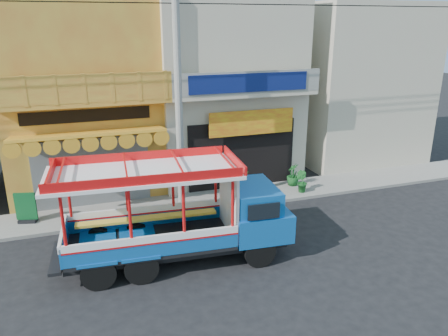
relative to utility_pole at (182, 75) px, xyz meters
name	(u,v)px	position (x,y,z in m)	size (l,w,h in m)	color
ground	(239,251)	(0.85, -3.30, -5.03)	(90.00, 90.00, 0.00)	black
sidewalk	(203,201)	(0.85, 0.70, -4.97)	(30.00, 2.00, 0.12)	slate
shophouse_left	(82,89)	(-3.15, 4.66, -0.92)	(6.00, 7.50, 8.24)	#BA6E29
shophouse_right	(219,82)	(2.85, 4.66, -0.93)	(6.00, 6.75, 8.24)	beige
party_pilaster	(169,99)	(-0.15, 1.55, -1.03)	(0.35, 0.30, 8.00)	beige
filler_building_right	(349,83)	(9.85, 4.70, -1.23)	(6.00, 6.00, 7.60)	beige
utility_pole	(182,75)	(0.00, 0.00, 0.00)	(28.00, 0.26, 9.00)	gray
songthaew_truck	(192,213)	(-0.62, -3.29, -3.52)	(6.85, 2.65, 3.13)	black
green_sign	(26,210)	(-5.47, 0.77, -4.46)	(0.70, 0.46, 1.08)	black
potted_plant_a	(237,186)	(2.17, 0.45, -4.39)	(0.94, 0.82, 1.05)	#164D1D
potted_plant_b	(301,182)	(4.91, 0.26, -4.47)	(0.48, 0.39, 0.88)	#164D1D
potted_plant_c	(293,175)	(4.94, 1.05, -4.44)	(0.53, 0.53, 0.94)	#164D1D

